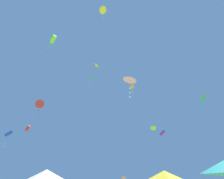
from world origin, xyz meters
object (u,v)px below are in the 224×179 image
(canopy_tent_yellow, at_px, (165,176))
(kite_purple_box, at_px, (162,133))
(kite_orange_delta, at_px, (132,87))
(kite_lime_box, at_px, (53,40))
(kite_red_delta, at_px, (40,104))
(kite_pink_delta, at_px, (130,80))
(kite_yellow_delta, at_px, (103,10))
(kite_lime_delta, at_px, (153,128))
(kite_green_diamond, at_px, (202,99))
(kite_green_delta, at_px, (92,76))
(kite_yellow_diamond, at_px, (97,65))
(canopy_tent_white, at_px, (46,176))
(kite_blue_box, at_px, (9,134))
(kite_red_box, at_px, (28,128))

(canopy_tent_yellow, bearing_deg, kite_purple_box, 68.82)
(kite_orange_delta, bearing_deg, kite_lime_box, -123.76)
(kite_red_delta, bearing_deg, kite_pink_delta, -27.29)
(kite_lime_box, xyz_separation_m, kite_yellow_delta, (8.42, -4.10, -0.31))
(kite_lime_delta, relative_size, kite_lime_box, 0.30)
(kite_lime_box, distance_m, kite_orange_delta, 22.03)
(kite_red_delta, bearing_deg, canopy_tent_yellow, -6.24)
(kite_orange_delta, distance_m, kite_green_diamond, 20.42)
(kite_orange_delta, bearing_deg, kite_green_delta, -128.93)
(kite_yellow_delta, bearing_deg, kite_red_delta, 146.05)
(kite_yellow_diamond, distance_m, kite_red_delta, 19.82)
(kite_lime_box, xyz_separation_m, kite_green_delta, (4.31, 8.49, -1.13))
(kite_red_delta, bearing_deg, kite_purple_box, 2.12)
(canopy_tent_yellow, bearing_deg, kite_yellow_diamond, 127.04)
(kite_orange_delta, relative_size, kite_green_diamond, 1.96)
(kite_red_delta, height_order, kite_green_diamond, kite_green_diamond)
(kite_purple_box, bearing_deg, kite_green_delta, 150.37)
(kite_lime_delta, distance_m, kite_green_diamond, 7.60)
(kite_pink_delta, bearing_deg, kite_yellow_diamond, 112.31)
(canopy_tent_yellow, bearing_deg, kite_green_delta, 139.75)
(canopy_tent_white, xyz_separation_m, canopy_tent_yellow, (8.97, 4.12, 0.14))
(kite_green_diamond, relative_size, kite_green_delta, 0.51)
(canopy_tent_white, bearing_deg, kite_yellow_diamond, 92.74)
(kite_blue_box, distance_m, kite_lime_box, 14.95)
(kite_blue_box, height_order, kite_lime_box, kite_lime_box)
(kite_purple_box, bearing_deg, canopy_tent_yellow, -111.18)
(canopy_tent_yellow, height_order, kite_green_delta, kite_green_delta)
(kite_blue_box, xyz_separation_m, kite_yellow_delta, (14.16, -8.66, 12.72))
(kite_orange_delta, distance_m, kite_red_delta, 23.88)
(kite_pink_delta, height_order, kite_red_delta, kite_red_delta)
(kite_yellow_diamond, bearing_deg, kite_red_box, -153.41)
(kite_yellow_diamond, xyz_separation_m, kite_green_diamond, (16.53, -9.88, -15.13))
(kite_lime_box, distance_m, kite_green_delta, 9.59)
(kite_purple_box, xyz_separation_m, kite_red_delta, (-15.34, -0.57, 4.15))
(canopy_tent_white, height_order, kite_green_diamond, kite_green_diamond)
(kite_blue_box, distance_m, kite_orange_delta, 27.11)
(kite_lime_delta, height_order, kite_green_diamond, kite_green_diamond)
(kite_purple_box, xyz_separation_m, kite_yellow_diamond, (-10.62, 10.82, 19.67))
(canopy_tent_yellow, xyz_separation_m, kite_red_delta, (-14.50, 1.59, 8.56))
(kite_yellow_delta, xyz_separation_m, kite_green_delta, (-4.11, 12.58, -0.82))
(kite_blue_box, bearing_deg, kite_purple_box, -5.41)
(kite_purple_box, distance_m, kite_red_delta, 15.90)
(kite_red_delta, bearing_deg, kite_yellow_diamond, 67.51)
(kite_pink_delta, distance_m, kite_orange_delta, 25.90)
(kite_red_delta, bearing_deg, kite_green_delta, 51.85)
(canopy_tent_white, xyz_separation_m, kite_yellow_delta, (3.62, -0.45, 18.29))
(canopy_tent_white, relative_size, kite_green_delta, 1.28)
(kite_red_delta, distance_m, kite_green_delta, 11.98)
(kite_red_box, xyz_separation_m, kite_green_diamond, (26.38, -4.94, 1.45))
(canopy_tent_white, distance_m, kite_green_delta, 21.27)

